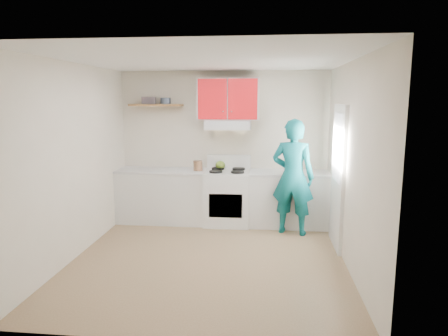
# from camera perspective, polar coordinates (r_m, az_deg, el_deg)

# --- Properties ---
(floor) EXTENTS (3.80, 3.80, 0.00)m
(floor) POSITION_cam_1_polar(r_m,az_deg,el_deg) (5.56, -2.19, -12.72)
(floor) COLOR brown
(floor) RESTS_ON ground
(ceiling) EXTENTS (3.60, 3.80, 0.04)m
(ceiling) POSITION_cam_1_polar(r_m,az_deg,el_deg) (5.16, -2.38, 15.05)
(ceiling) COLOR white
(ceiling) RESTS_ON floor
(back_wall) EXTENTS (3.60, 0.04, 2.60)m
(back_wall) POSITION_cam_1_polar(r_m,az_deg,el_deg) (7.07, -0.06, 3.07)
(back_wall) COLOR beige
(back_wall) RESTS_ON floor
(front_wall) EXTENTS (3.60, 0.04, 2.60)m
(front_wall) POSITION_cam_1_polar(r_m,az_deg,el_deg) (3.37, -6.96, -4.48)
(front_wall) COLOR beige
(front_wall) RESTS_ON floor
(left_wall) EXTENTS (0.04, 3.80, 2.60)m
(left_wall) POSITION_cam_1_polar(r_m,az_deg,el_deg) (5.74, -20.36, 0.90)
(left_wall) COLOR beige
(left_wall) RESTS_ON floor
(right_wall) EXTENTS (0.04, 3.80, 2.60)m
(right_wall) POSITION_cam_1_polar(r_m,az_deg,el_deg) (5.25, 17.54, 0.28)
(right_wall) COLOR beige
(right_wall) RESTS_ON floor
(door) EXTENTS (0.05, 0.85, 2.05)m
(door) POSITION_cam_1_polar(r_m,az_deg,el_deg) (5.97, 15.86, -1.22)
(door) COLOR white
(door) RESTS_ON floor
(door_glass) EXTENTS (0.01, 0.55, 0.95)m
(door_glass) POSITION_cam_1_polar(r_m,az_deg,el_deg) (5.90, 15.79, 2.84)
(door_glass) COLOR white
(door_glass) RESTS_ON door
(counter_left) EXTENTS (1.52, 0.60, 0.90)m
(counter_left) POSITION_cam_1_polar(r_m,az_deg,el_deg) (7.11, -8.70, -3.96)
(counter_left) COLOR silver
(counter_left) RESTS_ON floor
(counter_right) EXTENTS (1.32, 0.60, 0.90)m
(counter_right) POSITION_cam_1_polar(r_m,az_deg,el_deg) (6.90, 9.16, -4.41)
(counter_right) COLOR silver
(counter_right) RESTS_ON floor
(stove) EXTENTS (0.76, 0.65, 0.92)m
(stove) POSITION_cam_1_polar(r_m,az_deg,el_deg) (6.89, 0.48, -4.21)
(stove) COLOR white
(stove) RESTS_ON floor
(range_hood) EXTENTS (0.76, 0.44, 0.15)m
(range_hood) POSITION_cam_1_polar(r_m,az_deg,el_deg) (6.80, 0.58, 6.15)
(range_hood) COLOR silver
(range_hood) RESTS_ON back_wall
(upper_cabinets) EXTENTS (1.02, 0.33, 0.70)m
(upper_cabinets) POSITION_cam_1_polar(r_m,az_deg,el_deg) (6.85, 0.64, 9.73)
(upper_cabinets) COLOR red
(upper_cabinets) RESTS_ON back_wall
(shelf) EXTENTS (0.90, 0.30, 0.04)m
(shelf) POSITION_cam_1_polar(r_m,az_deg,el_deg) (7.09, -9.59, 8.79)
(shelf) COLOR brown
(shelf) RESTS_ON back_wall
(books) EXTENTS (0.27, 0.22, 0.12)m
(books) POSITION_cam_1_polar(r_m,az_deg,el_deg) (7.11, -10.61, 9.40)
(books) COLOR #473E43
(books) RESTS_ON shelf
(tin) EXTENTS (0.22, 0.22, 0.11)m
(tin) POSITION_cam_1_polar(r_m,az_deg,el_deg) (7.00, -8.29, 9.39)
(tin) COLOR #333D4C
(tin) RESTS_ON shelf
(kettle) EXTENTS (0.21, 0.21, 0.14)m
(kettle) POSITION_cam_1_polar(r_m,az_deg,el_deg) (6.97, -0.52, 0.41)
(kettle) COLOR olive
(kettle) RESTS_ON stove
(crock) EXTENTS (0.18, 0.18, 0.19)m
(crock) POSITION_cam_1_polar(r_m,az_deg,el_deg) (6.85, -3.72, 0.25)
(crock) COLOR brown
(crock) RESTS_ON counter_left
(cutting_board) EXTENTS (0.33, 0.26, 0.02)m
(cutting_board) POSITION_cam_1_polar(r_m,az_deg,el_deg) (6.70, 6.94, -0.76)
(cutting_board) COLOR olive
(cutting_board) RESTS_ON counter_right
(silicone_mat) EXTENTS (0.33, 0.28, 0.01)m
(silicone_mat) POSITION_cam_1_polar(r_m,az_deg,el_deg) (6.82, 11.33, -0.74)
(silicone_mat) COLOR red
(silicone_mat) RESTS_ON counter_right
(person) EXTENTS (0.76, 0.60, 1.83)m
(person) POSITION_cam_1_polar(r_m,az_deg,el_deg) (6.40, 9.73, -1.27)
(person) COLOR #0B656A
(person) RESTS_ON floor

